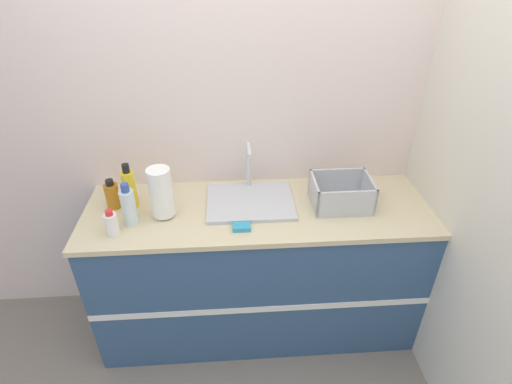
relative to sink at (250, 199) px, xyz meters
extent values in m
plane|color=slate|center=(0.04, -0.35, -0.93)|extent=(12.00, 12.00, 0.00)
cube|color=silver|center=(0.04, 0.27, 0.37)|extent=(4.25, 0.06, 2.60)
cube|color=beige|center=(1.00, -0.05, 0.37)|extent=(0.06, 2.59, 2.60)
cube|color=#33517A|center=(0.04, -0.05, -0.49)|extent=(1.85, 0.59, 0.88)
cube|color=white|center=(0.04, -0.34, -0.49)|extent=(1.85, 0.01, 0.04)
cube|color=beige|center=(0.04, -0.05, -0.04)|extent=(1.88, 0.61, 0.03)
cube|color=silver|center=(0.00, -0.01, -0.01)|extent=(0.47, 0.37, 0.02)
cylinder|color=silver|center=(0.00, 0.16, 0.13)|extent=(0.02, 0.02, 0.26)
cylinder|color=silver|center=(0.00, 0.08, 0.26)|extent=(0.02, 0.15, 0.02)
cylinder|color=#4C4C51|center=(-0.46, -0.09, -0.02)|extent=(0.09, 0.09, 0.01)
cylinder|color=white|center=(-0.46, -0.09, 0.12)|extent=(0.12, 0.12, 0.27)
cube|color=#B7BABF|center=(0.49, -0.05, -0.01)|extent=(0.31, 0.24, 0.01)
cube|color=#B7BABF|center=(0.49, -0.17, 0.06)|extent=(0.31, 0.01, 0.15)
cube|color=#B7BABF|center=(0.49, 0.06, 0.06)|extent=(0.31, 0.01, 0.15)
cube|color=#B7BABF|center=(0.34, -0.05, 0.06)|extent=(0.01, 0.24, 0.15)
cube|color=#B7BABF|center=(0.64, -0.05, 0.06)|extent=(0.01, 0.24, 0.15)
cylinder|color=white|center=(-0.69, -0.23, 0.04)|extent=(0.06, 0.06, 0.12)
cylinder|color=red|center=(-0.69, -0.23, 0.11)|extent=(0.04, 0.04, 0.03)
cylinder|color=#B26B19|center=(-0.74, 0.01, 0.05)|extent=(0.07, 0.07, 0.14)
cylinder|color=black|center=(-0.74, 0.01, 0.13)|extent=(0.04, 0.04, 0.03)
cylinder|color=silver|center=(-0.61, -0.15, 0.08)|extent=(0.07, 0.07, 0.19)
cylinder|color=#334C9E|center=(-0.61, -0.15, 0.19)|extent=(0.04, 0.04, 0.04)
cylinder|color=yellow|center=(-0.64, 0.01, 0.09)|extent=(0.07, 0.07, 0.21)
cylinder|color=black|center=(-0.64, 0.01, 0.21)|extent=(0.04, 0.04, 0.05)
cube|color=#3399BF|center=(-0.06, -0.23, -0.01)|extent=(0.09, 0.06, 0.02)
camera|label=1|loc=(-0.09, -1.82, 1.22)|focal=28.00mm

